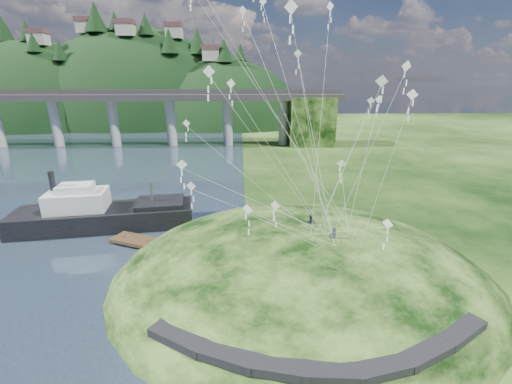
{
  "coord_description": "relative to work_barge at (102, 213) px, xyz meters",
  "views": [
    {
      "loc": [
        2.58,
        -25.95,
        17.54
      ],
      "look_at": [
        4.0,
        6.0,
        7.0
      ],
      "focal_mm": 24.0,
      "sensor_mm": 36.0,
      "label": 1
    }
  ],
  "objects": [
    {
      "name": "footpath",
      "position": [
        22.22,
        -23.91,
        0.23
      ],
      "size": [
        22.29,
        5.84,
        0.83
      ],
      "color": "black",
      "rests_on": "ground"
    },
    {
      "name": "far_ridge",
      "position": [
        -28.82,
        108.0,
        -9.29
      ],
      "size": [
        153.0,
        70.0,
        94.5
      ],
      "color": "black",
      "rests_on": "ground"
    },
    {
      "name": "bridge",
      "position": [
        -11.7,
        55.89,
        7.85
      ],
      "size": [
        160.0,
        11.0,
        15.0
      ],
      "color": "#2D2B2B",
      "rests_on": "ground"
    },
    {
      "name": "ground",
      "position": [
        14.76,
        -14.17,
        -1.85
      ],
      "size": [
        320.0,
        320.0,
        0.0
      ],
      "primitive_type": "plane",
      "color": "black",
      "rests_on": "ground"
    },
    {
      "name": "work_barge",
      "position": [
        0.0,
        0.0,
        0.0
      ],
      "size": [
        21.72,
        8.57,
        7.4
      ],
      "color": "black",
      "rests_on": "ground"
    },
    {
      "name": "kite_swarm",
      "position": [
        20.42,
        -11.69,
        14.29
      ],
      "size": [
        19.66,
        14.83,
        21.22
      ],
      "color": "white",
      "rests_on": "ground"
    },
    {
      "name": "wooden_dock",
      "position": [
        9.89,
        -6.94,
        -1.38
      ],
      "size": [
        14.75,
        8.19,
        1.08
      ],
      "color": "#352415",
      "rests_on": "ground"
    },
    {
      "name": "kite_flyers",
      "position": [
        24.22,
        -12.63,
        3.95
      ],
      "size": [
        2.12,
        3.66,
        1.88
      ],
      "color": "#242530",
      "rests_on": "ground"
    },
    {
      "name": "grass_hill",
      "position": [
        22.76,
        -12.17,
        -3.35
      ],
      "size": [
        36.0,
        32.0,
        13.0
      ],
      "color": "black",
      "rests_on": "ground"
    }
  ]
}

